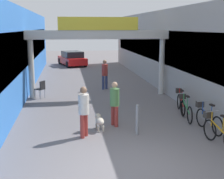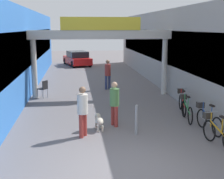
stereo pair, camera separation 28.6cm
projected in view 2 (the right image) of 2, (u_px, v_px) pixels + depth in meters
name	position (u px, v px, depth m)	size (l,w,h in m)	color
ground_plane	(129.00, 167.00, 8.01)	(80.00, 80.00, 0.00)	slate
storefront_left	(8.00, 50.00, 17.69)	(3.00, 26.00, 4.45)	blue
storefront_right	(181.00, 49.00, 18.87)	(3.00, 26.00, 4.45)	#9E9993
arcade_sign_gateway	(101.00, 41.00, 15.66)	(7.40, 0.47, 4.01)	beige
pedestrian_with_dog	(83.00, 108.00, 10.01)	(0.47, 0.47, 1.67)	#99332D
pedestrian_companion	(114.00, 101.00, 11.14)	(0.44, 0.44, 1.62)	#99332D
pedestrian_carrying_crate	(108.00, 72.00, 17.80)	(0.47, 0.47, 1.70)	navy
dog_on_leash	(99.00, 120.00, 10.85)	(0.34, 0.73, 0.52)	beige
bicycle_orange_nearest	(217.00, 132.00, 9.36)	(0.46, 1.68, 0.98)	black
bicycle_blue_second	(208.00, 119.00, 10.68)	(0.46, 1.69, 0.98)	black
bicycle_green_third	(186.00, 109.00, 11.98)	(0.46, 1.68, 0.98)	black
bicycle_red_farthest	(182.00, 102.00, 13.07)	(0.48, 1.67, 0.98)	black
bollard_post_metal	(136.00, 119.00, 10.31)	(0.10, 0.10, 1.03)	gray
cafe_chair_black_nearer	(44.00, 87.00, 15.66)	(0.55, 0.55, 0.89)	gray
parked_car_red	(77.00, 59.00, 28.97)	(2.72, 4.32, 1.33)	red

